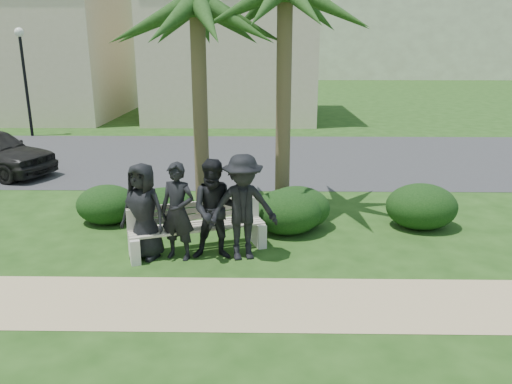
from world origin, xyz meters
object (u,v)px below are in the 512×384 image
man_a (143,211)px  palm_left (197,8)px  park_bench (198,231)px  man_d (243,208)px  man_b (178,212)px  street_lamp (23,63)px  man_c (216,210)px

man_a → palm_left: bearing=91.9°
park_bench → palm_left: 4.51m
park_bench → man_d: bearing=-40.5°
man_a → man_b: (0.61, -0.04, 0.01)m
palm_left → park_bench: bearing=-85.4°
man_a → man_b: size_ratio=0.99×
man_d → palm_left: size_ratio=0.35×
street_lamp → park_bench: size_ratio=1.63×
street_lamp → park_bench: (8.45, -11.87, -2.55)m
man_d → man_a: bearing=165.8°
man_b → palm_left: palm_left is taller
street_lamp → park_bench: 14.80m
man_a → man_b: 0.61m
man_b → palm_left: size_ratio=0.33×
park_bench → man_c: man_c is taller
street_lamp → park_bench: street_lamp is taller
park_bench → man_c: (0.36, -0.32, 0.51)m
man_c → man_a: bearing=176.6°
man_a → man_d: man_d is taller
park_bench → man_a: 1.06m
street_lamp → man_a: street_lamp is taller
man_b → man_c: bearing=18.5°
street_lamp → man_c: (8.81, -12.20, -2.04)m
street_lamp → man_d: 15.45m
man_c → palm_left: bearing=100.3°
man_a → man_c: (1.27, -0.03, 0.04)m
man_a → man_d: (1.74, -0.03, 0.08)m
street_lamp → man_d: bearing=-52.7°
street_lamp → man_b: (8.15, -12.20, -2.08)m
street_lamp → man_b: size_ratio=2.47×
street_lamp → man_d: size_ratio=2.28×
park_bench → man_b: (-0.30, -0.33, 0.48)m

